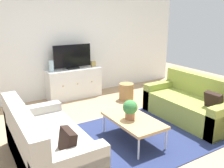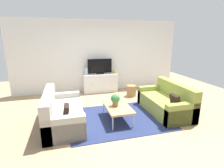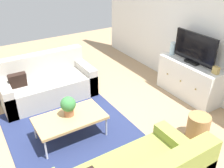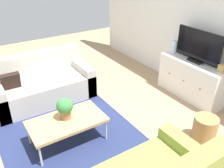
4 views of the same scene
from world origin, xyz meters
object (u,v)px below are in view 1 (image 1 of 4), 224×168
tv_console (74,83)px  coffee_table (133,120)px  couch_right_side (192,105)px  wicker_basket (126,92)px  couch_left_side (44,146)px  glass_vase (51,66)px  potted_plant (130,109)px  mantel_clock (93,64)px  flat_screen_tv (73,57)px

tv_console → coffee_table: bearing=-91.2°
couch_right_side → wicker_basket: couch_right_side is taller
couch_left_side → glass_vase: glass_vase is taller
potted_plant → tv_console: tv_console is taller
glass_vase → wicker_basket: size_ratio=0.65×
potted_plant → mantel_clock: size_ratio=2.39×
couch_right_side → mantel_clock: (-0.90, 2.37, 0.49)m
glass_vase → mantel_clock: size_ratio=1.94×
potted_plant → wicker_basket: size_ratio=0.80×
couch_left_side → coffee_table: 1.39m
coffee_table → flat_screen_tv: flat_screen_tv is taller
couch_right_side → flat_screen_tv: 2.88m
coffee_table → potted_plant: bearing=165.7°
tv_console → mantel_clock: (0.53, 0.00, 0.42)m
couch_right_side → potted_plant: 1.56m
couch_right_side → glass_vase: (-1.96, 2.37, 0.55)m
coffee_table → mantel_clock: size_ratio=8.01×
tv_console → wicker_basket: tv_console is taller
glass_vase → mantel_clock: glass_vase is taller
wicker_basket → tv_console: bearing=140.0°
glass_vase → mantel_clock: (1.05, 0.00, -0.06)m
couch_left_side → flat_screen_tv: bearing=59.0°
tv_console → glass_vase: glass_vase is taller
tv_console → mantel_clock: bearing=0.0°
flat_screen_tv → glass_vase: flat_screen_tv is taller
coffee_table → flat_screen_tv: size_ratio=1.14×
coffee_table → mantel_clock: bearing=76.8°
wicker_basket → couch_left_side: bearing=-147.1°
couch_left_side → coffee_table: couch_left_side is taller
couch_left_side → glass_vase: 2.60m
couch_right_side → coffee_table: size_ratio=1.66×
flat_screen_tv → wicker_basket: 1.51m
couch_left_side → potted_plant: size_ratio=5.56×
mantel_clock → coffee_table: bearing=-103.2°
couch_left_side → wicker_basket: size_ratio=4.43×
coffee_table → tv_console: (0.05, 2.47, -0.00)m
couch_left_side → couch_right_side: 2.87m
coffee_table → mantel_clock: (0.58, 2.47, 0.42)m
potted_plant → tv_console: size_ratio=0.24×
tv_console → flat_screen_tv: (-0.00, 0.02, 0.64)m
coffee_table → glass_vase: bearing=100.9°
potted_plant → wicker_basket: potted_plant is taller
glass_vase → couch_left_side: bearing=-111.0°
potted_plant → flat_screen_tv: 2.52m
glass_vase → coffee_table: bearing=-79.1°
couch_right_side → glass_vase: glass_vase is taller
wicker_basket → potted_plant: bearing=-123.2°
mantel_clock → couch_left_side: bearing=-129.6°
coffee_table → mantel_clock: 2.58m
tv_console → glass_vase: 0.71m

